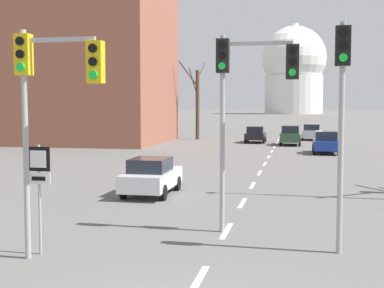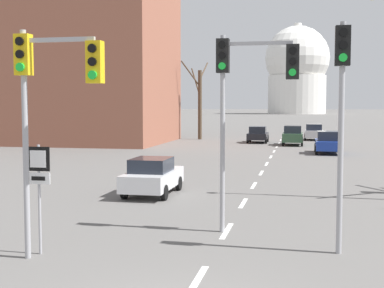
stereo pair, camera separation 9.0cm
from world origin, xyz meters
name	(u,v)px [view 2 (the right image)]	position (x,y,z in m)	size (l,w,h in m)	color
lane_stripe_0	(197,280)	(0.00, 2.52, 0.00)	(0.16, 2.00, 0.01)	silver
lane_stripe_1	(227,231)	(0.00, 7.02, 0.00)	(0.16, 2.00, 0.01)	silver
lane_stripe_2	(243,203)	(0.00, 11.52, 0.00)	(0.16, 2.00, 0.01)	silver
lane_stripe_3	(254,185)	(0.00, 16.02, 0.00)	(0.16, 2.00, 0.01)	silver
lane_stripe_4	(261,173)	(0.00, 20.52, 0.00)	(0.16, 2.00, 0.01)	silver
lane_stripe_5	(267,164)	(0.00, 25.02, 0.00)	(0.16, 2.00, 0.01)	silver
lane_stripe_6	(271,157)	(0.00, 29.52, 0.00)	(0.16, 2.00, 0.01)	silver
lane_stripe_7	(274,151)	(0.00, 34.02, 0.00)	(0.16, 2.00, 0.01)	silver
lane_stripe_8	(277,147)	(0.00, 38.52, 0.00)	(0.16, 2.00, 0.01)	silver
lane_stripe_9	(279,143)	(0.00, 43.02, 0.00)	(0.16, 2.00, 0.01)	silver
lane_stripe_10	(281,140)	(0.00, 47.52, 0.00)	(0.16, 2.00, 0.01)	silver
lane_stripe_11	(282,137)	(0.00, 52.02, 0.00)	(0.16, 2.00, 0.01)	silver
traffic_signal_near_left	(48,86)	(-3.72, 3.32, 4.13)	(2.14, 0.34, 5.45)	#9E9EA3
traffic_signal_centre_tall	(246,83)	(0.54, 6.90, 4.30)	(2.31, 0.34, 5.66)	#9E9EA3
traffic_signal_near_right	(342,94)	(3.06, 5.26, 3.94)	(0.36, 0.34, 5.70)	#9E9EA3
route_sign_post	(39,179)	(-4.20, 3.70, 1.86)	(0.60, 0.08, 2.72)	#9E9EA3
sedan_near_left	(258,134)	(-2.04, 43.42, 0.80)	(1.91, 3.92, 1.58)	black
sedan_near_right	(314,132)	(3.33, 48.41, 0.83)	(1.93, 4.02, 1.67)	#B7B7BC
sedan_mid_centre	(293,135)	(1.31, 40.82, 0.89)	(1.85, 4.07, 1.78)	#2D4C33
sedan_far_left	(152,176)	(-3.87, 12.70, 0.77)	(1.80, 3.97, 1.52)	silver
sedan_far_right	(328,142)	(4.06, 33.03, 0.84)	(1.91, 4.19, 1.69)	navy
bare_tree_left_near	(199,101)	(-8.52, 47.23, 4.10)	(2.07, 4.70, 8.32)	#473828
capitol_dome	(297,70)	(0.00, 201.77, 16.80)	(24.41, 24.41, 34.48)	silver
apartment_block_left	(74,15)	(-19.69, 40.85, 12.36)	(18.00, 14.00, 24.72)	#935642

